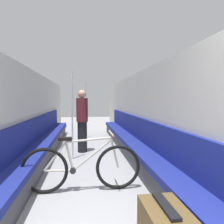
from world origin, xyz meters
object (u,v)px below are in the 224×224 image
at_px(grab_pole_near, 72,116).
at_px(passenger_standing, 82,120).
at_px(bench_seat_row_right, 131,142).
at_px(grab_pole_far, 86,110).
at_px(bench_seat_row_left, 42,145).
at_px(bicycle, 82,167).

xyz_separation_m(grab_pole_near, passenger_standing, (0.22, 0.59, -0.15)).
height_order(bench_seat_row_right, grab_pole_far, grab_pole_far).
relative_size(grab_pole_near, passenger_standing, 1.25).
xyz_separation_m(bench_seat_row_left, passenger_standing, (0.94, 0.40, 0.54)).
bearing_deg(passenger_standing, grab_pole_near, -12.89).
relative_size(bench_seat_row_right, passenger_standing, 4.35).
xyz_separation_m(grab_pole_far, passenger_standing, (-0.12, -1.99, -0.15)).
xyz_separation_m(bench_seat_row_right, passenger_standing, (-1.22, 0.40, 0.54)).
height_order(bench_seat_row_left, bench_seat_row_right, same).
xyz_separation_m(bench_seat_row_left, bench_seat_row_right, (2.16, 0.00, 0.00)).
bearing_deg(grab_pole_far, bench_seat_row_right, -65.19).
xyz_separation_m(grab_pole_near, grab_pole_far, (0.34, 2.58, 0.00)).
bearing_deg(bench_seat_row_right, bicycle, -122.48).
bearing_deg(grab_pole_near, passenger_standing, 69.54).
xyz_separation_m(bench_seat_row_right, grab_pole_far, (-1.10, 2.39, 0.69)).
bearing_deg(grab_pole_near, grab_pole_far, 82.55).
bearing_deg(bench_seat_row_left, grab_pole_near, -15.05).
distance_m(grab_pole_far, passenger_standing, 2.00).
xyz_separation_m(bench_seat_row_left, bicycle, (0.95, -1.90, 0.06)).
relative_size(bench_seat_row_right, bicycle, 3.99).
relative_size(grab_pole_far, passenger_standing, 1.25).
bearing_deg(passenger_standing, bench_seat_row_right, 79.59).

